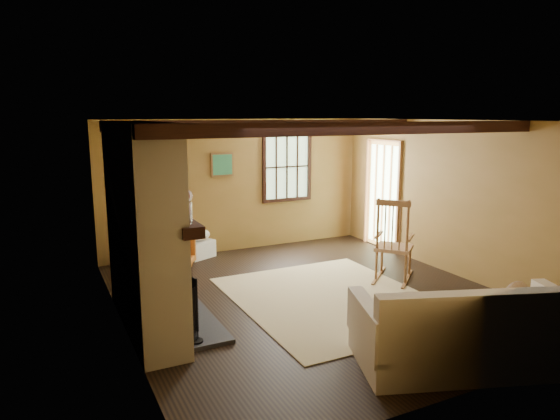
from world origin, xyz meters
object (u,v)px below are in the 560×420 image
sofa (472,335)px  laundry_basket (198,249)px  rocking_chair (394,245)px  fireplace (145,236)px  armchair (163,249)px

sofa → laundry_basket: (-1.30, 4.94, -0.17)m
laundry_basket → rocking_chair: bearing=-46.9°
fireplace → armchair: size_ratio=2.96×
rocking_chair → fireplace: bearing=49.9°
sofa → laundry_basket: 5.11m
rocking_chair → laundry_basket: (-2.30, 2.47, -0.38)m
armchair → rocking_chair: bearing=94.2°
rocking_chair → sofa: (-1.00, -2.47, -0.21)m
sofa → fireplace: bearing=158.0°
rocking_chair → sofa: rocking_chair is taller
armchair → sofa: bearing=61.5°
fireplace → armchair: 2.25m
laundry_basket → sofa: bearing=-75.2°
sofa → laundry_basket: size_ratio=4.88×
fireplace → rocking_chair: (3.69, 0.09, -0.57)m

